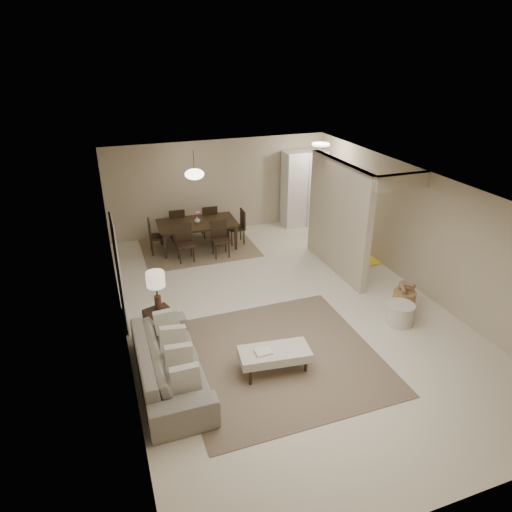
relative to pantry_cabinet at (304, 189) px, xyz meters
name	(u,v)px	position (x,y,z in m)	size (l,w,h in m)	color
floor	(283,309)	(-2.35, -4.15, -1.05)	(9.00, 9.00, 0.00)	beige
ceiling	(287,186)	(-2.35, -4.15, 1.45)	(9.00, 9.00, 0.00)	white
back_wall	(219,186)	(-2.35, 0.35, 0.20)	(6.00, 6.00, 0.00)	tan
left_wall	(118,277)	(-5.35, -4.15, 0.20)	(9.00, 9.00, 0.00)	tan
right_wall	(419,231)	(0.65, -4.15, 0.20)	(9.00, 9.00, 0.00)	tan
partition	(338,218)	(-0.55, -2.90, 0.20)	(0.15, 2.50, 2.50)	tan
doorway	(118,274)	(-5.32, -3.55, -0.03)	(0.04, 0.90, 2.04)	black
pantry_cabinet	(304,189)	(0.00, 0.00, 0.00)	(1.20, 0.55, 2.10)	white
flush_light	(321,144)	(-0.05, -0.95, 1.41)	(0.44, 0.44, 0.05)	white
living_rug	(279,357)	(-3.01, -5.51, -1.04)	(3.20, 3.20, 0.01)	brown
sofa	(170,363)	(-4.80, -5.51, -0.70)	(0.93, 2.39, 0.70)	gray
ottoman_bench	(274,354)	(-3.21, -5.81, -0.73)	(1.17, 0.64, 0.40)	beige
side_table	(160,323)	(-4.75, -4.18, -0.81)	(0.44, 0.44, 0.49)	black
table_lamp	(156,283)	(-4.75, -4.18, 0.00)	(0.32, 0.32, 0.76)	#4E3221
round_pouf	(400,314)	(-0.51, -5.33, -0.85)	(0.52, 0.52, 0.40)	beige
wicker_basket	(404,300)	(-0.11, -4.91, -0.86)	(0.44, 0.44, 0.37)	brown
dining_rug	(199,248)	(-3.23, -0.67, -1.04)	(2.80, 2.10, 0.01)	#716446
dining_table	(198,235)	(-3.23, -0.67, -0.71)	(1.95, 1.09, 0.69)	black
dining_chairs	(198,232)	(-3.23, -0.67, -0.60)	(2.42, 1.78, 0.90)	black
vase	(197,220)	(-3.23, -0.67, -0.29)	(0.14, 0.14, 0.15)	white
yellow_mat	(365,261)	(0.35, -2.80, -1.04)	(0.97, 0.59, 0.01)	yellow
pendant_light	(194,174)	(-3.23, -0.67, 0.87)	(0.46, 0.46, 0.71)	#4E3221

